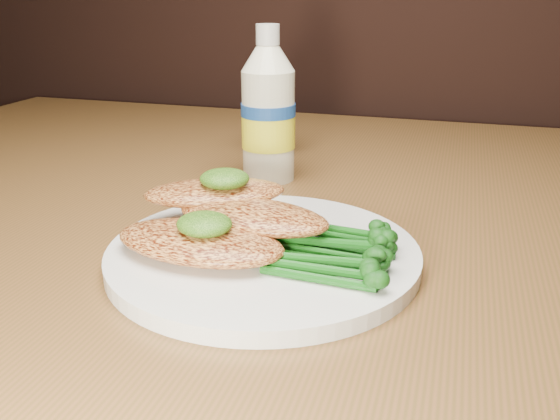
% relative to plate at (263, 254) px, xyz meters
% --- Properties ---
extents(plate, '(0.24, 0.24, 0.01)m').
position_rel_plate_xyz_m(plate, '(0.00, 0.00, 0.00)').
color(plate, silver).
rests_on(plate, dining_table).
extents(chicken_front, '(0.14, 0.08, 0.02)m').
position_rel_plate_xyz_m(chicken_front, '(-0.04, -0.03, 0.02)').
color(chicken_front, '#D58A44').
rests_on(chicken_front, plate).
extents(chicken_mid, '(0.14, 0.08, 0.02)m').
position_rel_plate_xyz_m(chicken_mid, '(-0.01, 0.01, 0.02)').
color(chicken_mid, '#D58A44').
rests_on(chicken_mid, plate).
extents(chicken_back, '(0.13, 0.10, 0.02)m').
position_rel_plate_xyz_m(chicken_back, '(-0.05, 0.04, 0.03)').
color(chicken_back, '#D58A44').
rests_on(chicken_back, plate).
extents(pesto_front, '(0.05, 0.04, 0.02)m').
position_rel_plate_xyz_m(pesto_front, '(-0.04, -0.03, 0.03)').
color(pesto_front, '#0E3608').
rests_on(pesto_front, chicken_front).
extents(pesto_back, '(0.05, 0.05, 0.02)m').
position_rel_plate_xyz_m(pesto_back, '(-0.04, 0.04, 0.05)').
color(pesto_back, '#0E3608').
rests_on(pesto_back, chicken_back).
extents(broccolini_bundle, '(0.11, 0.09, 0.02)m').
position_rel_plate_xyz_m(broccolini_bundle, '(0.05, -0.01, 0.01)').
color(broccolini_bundle, '#114F11').
rests_on(broccolini_bundle, plate).
extents(mayo_bottle, '(0.06, 0.06, 0.16)m').
position_rel_plate_xyz_m(mayo_bottle, '(-0.06, 0.20, 0.08)').
color(mayo_bottle, '#EEEBCA').
rests_on(mayo_bottle, dining_table).
extents(pepper_grinder, '(0.05, 0.05, 0.11)m').
position_rel_plate_xyz_m(pepper_grinder, '(-0.09, 0.30, 0.05)').
color(pepper_grinder, black).
rests_on(pepper_grinder, dining_table).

